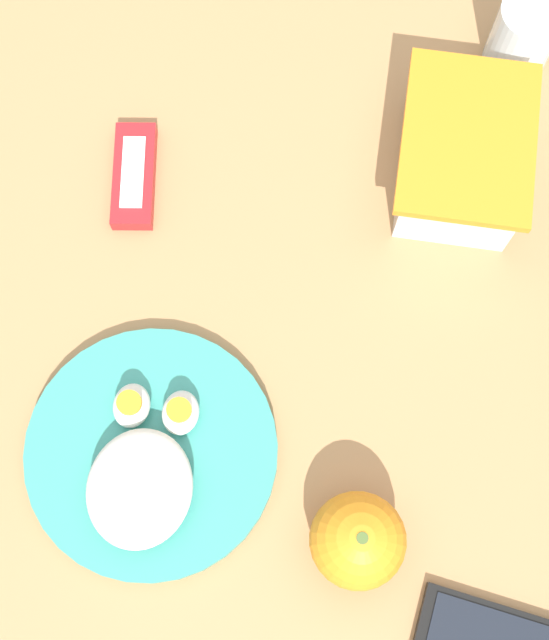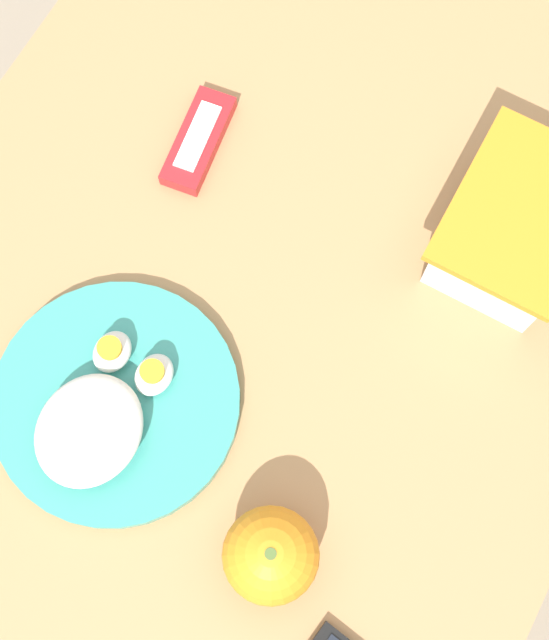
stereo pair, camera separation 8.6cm
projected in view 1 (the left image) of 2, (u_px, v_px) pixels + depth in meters
name	position (u px, v px, depth m)	size (l,w,h in m)	color
ground_plane	(262.00, 413.00, 1.59)	(10.00, 10.00, 0.00)	gray
table	(255.00, 317.00, 1.01)	(0.90, 0.74, 0.71)	#AD7F51
food_container	(461.00, 157.00, 0.91)	(0.18, 0.13, 0.08)	white
orange_fruit	(358.00, 540.00, 0.79)	(0.09, 0.09, 0.09)	orange
rice_plate	(149.00, 460.00, 0.84)	(0.24, 0.24, 0.06)	teal
candy_bar	(134.00, 176.00, 0.93)	(0.12, 0.06, 0.02)	red
drinking_glass	(524.00, 35.00, 0.94)	(0.07, 0.07, 0.08)	silver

